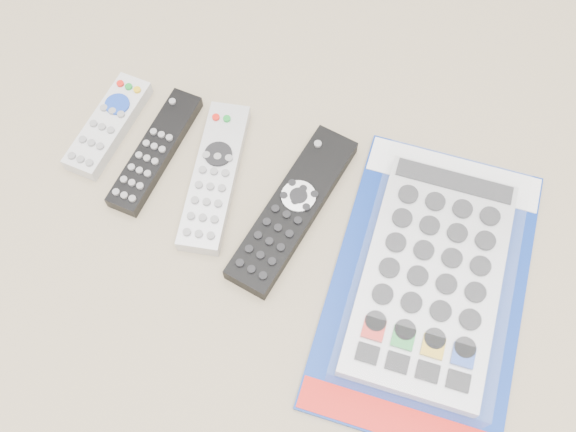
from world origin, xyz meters
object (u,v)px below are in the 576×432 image
(remote_slim_black, at_px, (155,151))
(remote_silver_dvd, at_px, (215,176))
(jumbo_remote_packaged, at_px, (432,276))
(remote_small_grey, at_px, (108,125))
(remote_large_black, at_px, (293,209))

(remote_slim_black, distance_m, remote_silver_dvd, 0.08)
(remote_silver_dvd, bearing_deg, jumbo_remote_packaged, -18.72)
(remote_slim_black, relative_size, remote_silver_dvd, 0.88)
(remote_small_grey, xyz_separation_m, jumbo_remote_packaged, (0.41, -0.07, 0.01))
(remote_small_grey, height_order, remote_large_black, remote_large_black)
(remote_small_grey, distance_m, remote_large_black, 0.25)
(remote_small_grey, xyz_separation_m, remote_silver_dvd, (0.15, -0.03, 0.00))
(remote_silver_dvd, bearing_deg, remote_small_grey, 161.13)
(jumbo_remote_packaged, bearing_deg, remote_large_black, 167.77)
(remote_small_grey, height_order, jumbo_remote_packaged, jumbo_remote_packaged)
(remote_slim_black, height_order, remote_large_black, remote_large_black)
(jumbo_remote_packaged, bearing_deg, remote_silver_dvd, 169.28)
(remote_small_grey, bearing_deg, remote_silver_dvd, -4.73)
(remote_large_black, xyz_separation_m, jumbo_remote_packaged, (0.16, -0.03, 0.01))
(remote_small_grey, height_order, remote_silver_dvd, same)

